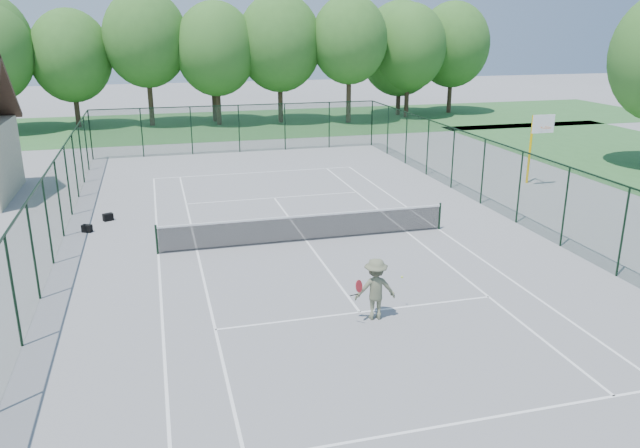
{
  "coord_description": "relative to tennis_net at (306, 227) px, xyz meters",
  "views": [
    {
      "loc": [
        -5.31,
        -21.77,
        7.87
      ],
      "look_at": [
        0.0,
        -2.0,
        1.3
      ],
      "focal_mm": 35.0,
      "sensor_mm": 36.0,
      "label": 1
    }
  ],
  "objects": [
    {
      "name": "fence_enclosure",
      "position": [
        0.0,
        0.0,
        0.98
      ],
      "size": [
        18.05,
        36.05,
        3.02
      ],
      "color": "#1C3D25",
      "rests_on": "ground"
    },
    {
      "name": "tennis_net",
      "position": [
        0.0,
        0.0,
        0.0
      ],
      "size": [
        11.08,
        0.08,
        1.1
      ],
      "color": "black",
      "rests_on": "ground"
    },
    {
      "name": "court_lines",
      "position": [
        0.0,
        0.0,
        -0.57
      ],
      "size": [
        11.05,
        23.85,
        0.01
      ],
      "color": "white",
      "rests_on": "ground"
    },
    {
      "name": "basketball_goal",
      "position": [
        13.28,
        5.42,
        1.99
      ],
      "size": [
        1.2,
        1.43,
        3.65
      ],
      "color": "#FFBF04",
      "rests_on": "ground"
    },
    {
      "name": "grass_far",
      "position": [
        0.0,
        30.0,
        -0.57
      ],
      "size": [
        80.0,
        16.0,
        0.01
      ],
      "primitive_type": "cube",
      "color": "#366E34",
      "rests_on": "ground"
    },
    {
      "name": "sports_bag_b",
      "position": [
        -7.44,
        4.67,
        -0.42
      ],
      "size": [
        0.46,
        0.38,
        0.31
      ],
      "primitive_type": "cube",
      "rotation": [
        0.0,
        0.0,
        0.42
      ],
      "color": "black",
      "rests_on": "ground"
    },
    {
      "name": "ground",
      "position": [
        0.0,
        0.0,
        -0.58
      ],
      "size": [
        140.0,
        140.0,
        0.0
      ],
      "primitive_type": "plane",
      "color": "gray",
      "rests_on": "ground"
    },
    {
      "name": "tree_line_far",
      "position": [
        0.0,
        30.0,
        5.42
      ],
      "size": [
        39.4,
        6.4,
        9.7
      ],
      "color": "#462F22",
      "rests_on": "ground"
    },
    {
      "name": "sports_bag_a",
      "position": [
        -8.16,
        3.3,
        -0.42
      ],
      "size": [
        0.44,
        0.37,
        0.3
      ],
      "primitive_type": "cube",
      "rotation": [
        0.0,
        0.0,
        -0.44
      ],
      "color": "black",
      "rests_on": "ground"
    },
    {
      "name": "tennis_player",
      "position": [
        0.29,
        -6.84,
        0.31
      ],
      "size": [
        1.86,
        0.92,
        1.77
      ],
      "color": "#64684C",
      "rests_on": "ground"
    }
  ]
}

